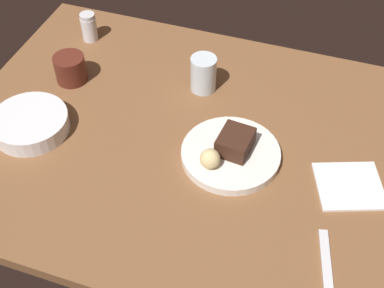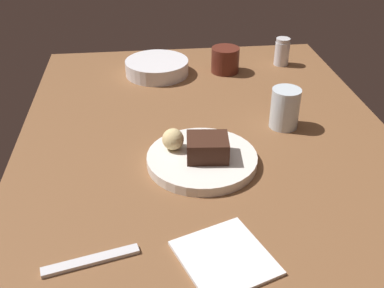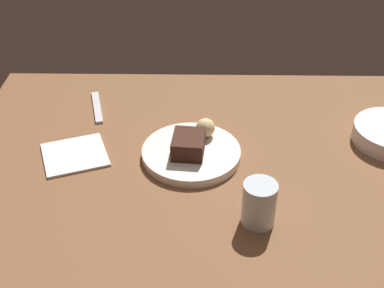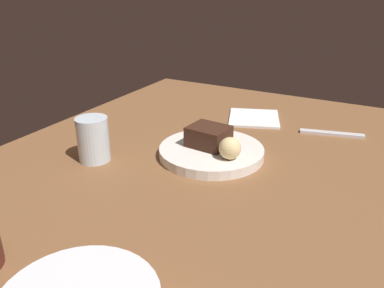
% 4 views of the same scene
% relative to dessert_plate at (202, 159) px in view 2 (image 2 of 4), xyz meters
% --- Properties ---
extents(dining_table, '(1.20, 0.84, 0.03)m').
position_rel_dessert_plate_xyz_m(dining_table, '(-0.07, 0.03, -0.03)').
color(dining_table, brown).
rests_on(dining_table, ground).
extents(dessert_plate, '(0.22, 0.22, 0.02)m').
position_rel_dessert_plate_xyz_m(dessert_plate, '(0.00, 0.00, 0.00)').
color(dessert_plate, white).
rests_on(dessert_plate, dining_table).
extents(chocolate_cake_slice, '(0.08, 0.09, 0.04)m').
position_rel_dessert_plate_xyz_m(chocolate_cake_slice, '(0.01, 0.01, 0.03)').
color(chocolate_cake_slice, '#381E14').
rests_on(chocolate_cake_slice, dessert_plate).
extents(bread_roll, '(0.04, 0.04, 0.04)m').
position_rel_dessert_plate_xyz_m(bread_roll, '(-0.03, -0.06, 0.03)').
color(bread_roll, '#DBC184').
rests_on(bread_roll, dessert_plate).
extents(salt_shaker, '(0.04, 0.04, 0.08)m').
position_rel_dessert_plate_xyz_m(salt_shaker, '(-0.50, 0.31, 0.03)').
color(salt_shaker, silver).
rests_on(salt_shaker, dining_table).
extents(water_glass, '(0.07, 0.07, 0.09)m').
position_rel_dessert_plate_xyz_m(water_glass, '(-0.13, 0.21, 0.04)').
color(water_glass, silver).
rests_on(water_glass, dining_table).
extents(side_bowl, '(0.18, 0.18, 0.04)m').
position_rel_dessert_plate_xyz_m(side_bowl, '(-0.47, -0.07, 0.01)').
color(side_bowl, silver).
rests_on(side_bowl, dining_table).
extents(coffee_cup, '(0.08, 0.08, 0.07)m').
position_rel_dessert_plate_xyz_m(coffee_cup, '(-0.47, 0.13, 0.03)').
color(coffee_cup, '#562319').
rests_on(coffee_cup, dining_table).
extents(dessert_spoon, '(0.05, 0.15, 0.01)m').
position_rel_dessert_plate_xyz_m(dessert_spoon, '(0.25, -0.21, -0.01)').
color(dessert_spoon, silver).
rests_on(dessert_spoon, dining_table).
extents(folded_napkin, '(0.18, 0.17, 0.01)m').
position_rel_dessert_plate_xyz_m(folded_napkin, '(0.27, 0.00, -0.01)').
color(folded_napkin, white).
rests_on(folded_napkin, dining_table).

